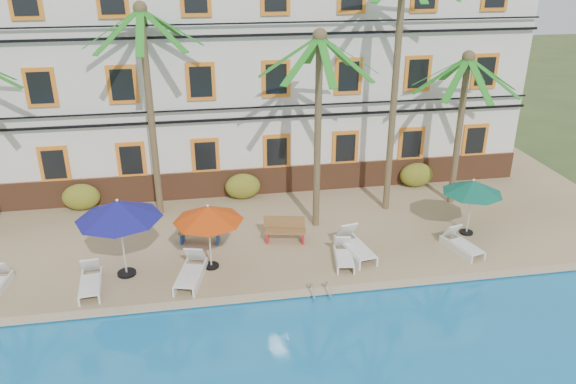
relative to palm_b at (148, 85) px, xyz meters
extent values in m
plane|color=#384C23|center=(3.45, -5.75, -5.47)|extent=(100.00, 100.00, 0.00)
cube|color=tan|center=(3.45, -0.75, -5.35)|extent=(30.00, 12.00, 0.25)
cube|color=tan|center=(3.45, -6.65, -5.19)|extent=(30.00, 0.35, 0.06)
cube|color=silver|center=(3.45, 4.25, -0.22)|extent=(25.00, 6.00, 10.00)
cube|color=brown|center=(3.45, 1.19, -4.62)|extent=(25.00, 0.12, 1.20)
cube|color=orange|center=(-4.05, 1.20, -3.32)|extent=(1.15, 0.10, 1.50)
cube|color=black|center=(-4.05, 1.15, -3.32)|extent=(0.85, 0.04, 1.20)
cube|color=orange|center=(-1.05, 1.20, -3.32)|extent=(1.15, 0.10, 1.50)
cube|color=black|center=(-1.05, 1.15, -3.32)|extent=(0.85, 0.04, 1.20)
cube|color=orange|center=(1.95, 1.20, -3.32)|extent=(1.15, 0.10, 1.50)
cube|color=black|center=(1.95, 1.15, -3.32)|extent=(0.85, 0.04, 1.20)
cube|color=orange|center=(4.95, 1.20, -3.32)|extent=(1.15, 0.10, 1.50)
cube|color=black|center=(4.95, 1.15, -3.32)|extent=(0.85, 0.04, 1.20)
cube|color=orange|center=(7.95, 1.20, -3.32)|extent=(1.15, 0.10, 1.50)
cube|color=black|center=(7.95, 1.15, -3.32)|extent=(0.85, 0.04, 1.20)
cube|color=orange|center=(10.95, 1.20, -3.32)|extent=(1.15, 0.10, 1.50)
cube|color=black|center=(10.95, 1.15, -3.32)|extent=(0.85, 0.04, 1.20)
cube|color=orange|center=(13.95, 1.20, -3.32)|extent=(1.15, 0.10, 1.50)
cube|color=black|center=(13.95, 1.15, -3.32)|extent=(0.85, 0.04, 1.20)
cube|color=orange|center=(-4.05, 1.20, -0.22)|extent=(1.15, 0.10, 1.50)
cube|color=black|center=(-4.05, 1.15, -0.22)|extent=(0.85, 0.04, 1.20)
cube|color=orange|center=(-1.05, 1.20, -0.22)|extent=(1.15, 0.10, 1.50)
cube|color=black|center=(-1.05, 1.15, -0.22)|extent=(0.85, 0.04, 1.20)
cube|color=orange|center=(1.95, 1.20, -0.22)|extent=(1.15, 0.10, 1.50)
cube|color=black|center=(1.95, 1.15, -0.22)|extent=(0.85, 0.04, 1.20)
cube|color=orange|center=(4.95, 1.20, -0.22)|extent=(1.15, 0.10, 1.50)
cube|color=black|center=(4.95, 1.15, -0.22)|extent=(0.85, 0.04, 1.20)
cube|color=orange|center=(7.95, 1.20, -0.22)|extent=(1.15, 0.10, 1.50)
cube|color=black|center=(7.95, 1.15, -0.22)|extent=(0.85, 0.04, 1.20)
cube|color=orange|center=(10.95, 1.20, -0.22)|extent=(1.15, 0.10, 1.50)
cube|color=black|center=(10.95, 1.15, -0.22)|extent=(0.85, 0.04, 1.20)
cube|color=orange|center=(13.95, 1.20, -0.22)|extent=(1.15, 0.10, 1.50)
cube|color=black|center=(13.95, 1.15, -0.22)|extent=(0.85, 0.04, 1.20)
cube|color=black|center=(3.45, 1.05, -1.77)|extent=(25.00, 0.08, 0.10)
cube|color=black|center=(3.45, 1.05, -1.32)|extent=(25.00, 0.08, 0.06)
cube|color=black|center=(3.45, 1.05, 1.53)|extent=(25.00, 0.08, 0.10)
cube|color=black|center=(3.45, 1.05, 1.98)|extent=(25.00, 0.08, 0.06)
cylinder|color=brown|center=(0.00, 0.00, -1.27)|extent=(0.26, 0.26, 7.92)
sphere|color=brown|center=(0.00, 0.00, 2.69)|extent=(0.50, 0.50, 0.50)
cube|color=#1B741B|center=(0.00, 1.06, 2.03)|extent=(0.28, 2.13, 1.36)
cube|color=#1B741B|center=(-0.75, 0.75, 2.03)|extent=(1.70, 1.70, 1.36)
cube|color=#1B741B|center=(-1.06, 0.00, 2.03)|extent=(2.13, 0.28, 1.36)
cube|color=#1B741B|center=(-0.75, -0.75, 2.03)|extent=(1.70, 1.70, 1.36)
cube|color=#1B741B|center=(0.00, -1.06, 2.03)|extent=(0.28, 2.13, 1.36)
cube|color=#1B741B|center=(0.75, -0.75, 2.03)|extent=(1.70, 1.70, 1.36)
cube|color=#1B741B|center=(1.06, 0.00, 2.03)|extent=(2.13, 0.28, 1.36)
cube|color=#1B741B|center=(0.75, 0.75, 2.03)|extent=(1.70, 1.70, 1.36)
cylinder|color=brown|center=(5.97, -2.09, -1.65)|extent=(0.26, 0.26, 7.14)
sphere|color=brown|center=(5.97, -2.09, 1.92)|extent=(0.50, 0.50, 0.50)
cube|color=#1B741B|center=(5.97, -1.04, 1.25)|extent=(0.28, 2.13, 1.36)
cube|color=#1B741B|center=(5.22, -1.34, 1.25)|extent=(1.70, 1.70, 1.36)
cube|color=#1B741B|center=(4.91, -2.09, 1.25)|extent=(2.13, 0.28, 1.36)
cube|color=#1B741B|center=(5.22, -2.84, 1.25)|extent=(1.70, 1.70, 1.36)
cube|color=#1B741B|center=(5.97, -3.15, 1.25)|extent=(0.28, 2.13, 1.36)
cube|color=#1B741B|center=(6.71, -2.84, 1.25)|extent=(1.70, 1.70, 1.36)
cube|color=#1B741B|center=(7.02, -2.09, 1.25)|extent=(2.13, 0.28, 1.36)
cube|color=#1B741B|center=(6.71, -1.34, 1.25)|extent=(1.70, 1.70, 1.36)
cylinder|color=brown|center=(9.12, -1.12, -0.46)|extent=(0.26, 0.26, 9.54)
cylinder|color=brown|center=(12.03, -0.95, -2.20)|extent=(0.26, 0.26, 6.04)
sphere|color=brown|center=(12.03, -0.95, 0.82)|extent=(0.50, 0.50, 0.50)
cube|color=#1B741B|center=(12.03, 0.11, 0.15)|extent=(0.28, 2.13, 1.36)
cube|color=#1B741B|center=(11.28, -0.20, 0.15)|extent=(1.70, 1.70, 1.36)
cube|color=#1B741B|center=(10.97, -0.95, 0.15)|extent=(2.13, 0.28, 1.36)
cube|color=#1B741B|center=(11.28, -1.70, 0.15)|extent=(1.70, 1.70, 1.36)
cube|color=#1B741B|center=(12.03, -2.01, 0.15)|extent=(0.28, 2.13, 1.36)
cube|color=#1B741B|center=(12.78, -1.70, 0.15)|extent=(1.70, 1.70, 1.36)
cube|color=#1B741B|center=(13.09, -0.95, 0.15)|extent=(2.13, 0.28, 1.36)
cube|color=#1B741B|center=(12.78, -0.20, 0.15)|extent=(1.70, 1.70, 1.36)
ellipsoid|color=#264F16|center=(-3.16, 0.85, -4.67)|extent=(1.50, 0.90, 1.10)
ellipsoid|color=#264F16|center=(3.43, 0.85, -4.67)|extent=(1.50, 0.90, 1.10)
ellipsoid|color=#264F16|center=(11.19, 0.85, -4.67)|extent=(1.50, 0.90, 1.10)
cylinder|color=black|center=(-0.93, -4.57, -5.18)|extent=(0.61, 0.61, 0.09)
cylinder|color=silver|center=(-0.93, -4.57, -3.91)|extent=(0.06, 0.06, 2.62)
cone|color=navy|center=(-0.93, -4.57, -2.88)|extent=(2.73, 2.73, 0.60)
sphere|color=silver|center=(-0.93, -4.57, -2.55)|extent=(0.10, 0.10, 0.10)
cylinder|color=black|center=(1.84, -4.56, -5.19)|extent=(0.52, 0.52, 0.07)
cylinder|color=silver|center=(1.84, -4.56, -4.11)|extent=(0.06, 0.06, 2.23)
cone|color=#BD3709|center=(1.84, -4.56, -3.23)|extent=(2.32, 2.32, 0.51)
sphere|color=silver|center=(1.84, -4.56, -2.95)|extent=(0.10, 0.10, 0.10)
cylinder|color=black|center=(11.40, -3.74, -5.19)|extent=(0.49, 0.49, 0.07)
cylinder|color=silver|center=(11.40, -3.74, -4.17)|extent=(0.06, 0.06, 2.12)
cone|color=#0C5442|center=(11.40, -3.74, -3.33)|extent=(2.21, 2.21, 0.49)
sphere|color=silver|center=(11.40, -3.74, -3.06)|extent=(0.10, 0.10, 0.10)
cube|color=silver|center=(-4.83, -4.31, -4.74)|extent=(0.57, 0.47, 0.57)
cube|color=silver|center=(-4.62, -4.91, -5.09)|extent=(0.20, 1.63, 0.27)
cube|color=silver|center=(-1.92, -5.54, -4.92)|extent=(0.68, 1.29, 0.06)
cube|color=silver|center=(-1.99, -4.68, -4.70)|extent=(0.61, 0.51, 0.62)
cube|color=silver|center=(-2.22, -5.32, -5.08)|extent=(0.20, 1.78, 0.29)
cube|color=silver|center=(-1.65, -5.28, -5.08)|extent=(0.20, 1.78, 0.29)
cube|color=silver|center=(1.09, -5.57, -4.89)|extent=(0.95, 1.48, 0.06)
cube|color=silver|center=(1.33, -4.65, -4.65)|extent=(0.74, 0.64, 0.68)
cube|color=silver|center=(0.85, -5.23, -5.07)|extent=(0.55, 1.90, 0.32)
cube|color=silver|center=(1.46, -5.39, -5.07)|extent=(0.55, 1.90, 0.32)
cube|color=silver|center=(6.27, -5.24, -4.94)|extent=(0.72, 1.23, 0.05)
cube|color=silver|center=(6.40, -4.45, -4.73)|extent=(0.60, 0.51, 0.58)
cube|color=silver|center=(6.04, -4.98, -5.09)|extent=(0.32, 1.64, 0.27)
cube|color=silver|center=(6.57, -5.07, -5.09)|extent=(0.32, 1.64, 0.27)
cube|color=silver|center=(6.88, -4.84, -4.87)|extent=(0.91, 1.52, 0.07)
cube|color=silver|center=(6.70, -3.87, -4.62)|extent=(0.74, 0.64, 0.71)
cube|color=silver|center=(6.51, -4.63, -5.06)|extent=(0.44, 2.00, 0.33)
cube|color=silver|center=(7.15, -4.51, -5.06)|extent=(0.44, 2.00, 0.33)
cube|color=silver|center=(10.68, -5.19, -4.93)|extent=(0.85, 1.31, 0.06)
cube|color=silver|center=(10.46, -4.38, -4.71)|extent=(0.65, 0.57, 0.60)
cube|color=silver|center=(10.35, -5.04, -5.09)|extent=(0.49, 1.68, 0.28)
cube|color=silver|center=(10.89, -4.89, -5.09)|extent=(0.49, 1.68, 0.28)
cube|color=olive|center=(1.52, -2.80, -4.79)|extent=(1.56, 0.75, 0.06)
cube|color=olive|center=(1.57, -2.58, -4.52)|extent=(1.48, 0.37, 0.45)
cube|color=navy|center=(0.89, -2.66, -5.02)|extent=(0.17, 0.46, 0.40)
cube|color=navy|center=(2.16, -2.93, -5.02)|extent=(0.17, 0.46, 0.40)
cube|color=olive|center=(4.58, -3.25, -4.79)|extent=(1.56, 0.73, 0.06)
cube|color=olive|center=(4.62, -3.04, -4.52)|extent=(1.48, 0.35, 0.45)
cube|color=red|center=(3.94, -3.12, -5.02)|extent=(0.17, 0.46, 0.40)
cube|color=red|center=(5.22, -3.38, -5.02)|extent=(0.17, 0.46, 0.40)
torus|color=silver|center=(4.85, -6.75, -5.22)|extent=(0.04, 0.74, 0.74)
torus|color=silver|center=(5.35, -6.75, -5.22)|extent=(0.04, 0.74, 0.74)
camera|label=1|loc=(1.66, -21.03, 4.69)|focal=35.00mm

